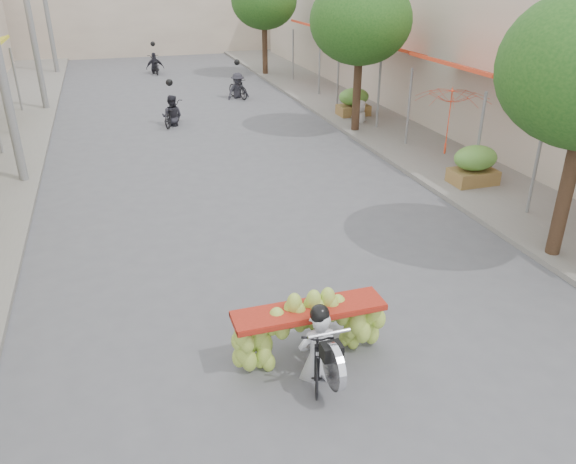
# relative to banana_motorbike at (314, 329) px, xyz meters

# --- Properties ---
(sidewalk_right) EXTENTS (4.00, 60.00, 0.12)m
(sidewalk_right) POSITION_rel_banana_motorbike_xyz_m (7.49, 12.80, -0.63)
(sidewalk_right) COLOR slate
(sidewalk_right) RESTS_ON ground
(shophouse_row_right) EXTENTS (9.77, 40.00, 6.00)m
(shophouse_row_right) POSITION_rel_banana_motorbike_xyz_m (12.48, 11.79, 2.31)
(shophouse_row_right) COLOR #C0B19F
(shophouse_row_right) RESTS_ON ground
(utility_pole_far) EXTENTS (0.60, 0.24, 8.00)m
(utility_pole_far) POSITION_rel_banana_motorbike_xyz_m (-4.91, 18.80, 3.33)
(utility_pole_far) COLOR slate
(utility_pole_far) RESTS_ON ground
(street_tree_mid) EXTENTS (3.40, 3.40, 5.25)m
(street_tree_mid) POSITION_rel_banana_motorbike_xyz_m (5.89, 11.80, 3.09)
(street_tree_mid) COLOR #3A2719
(street_tree_mid) RESTS_ON ground
(street_tree_far) EXTENTS (3.40, 3.40, 5.25)m
(street_tree_far) POSITION_rel_banana_motorbike_xyz_m (5.89, 23.80, 3.09)
(street_tree_far) COLOR #3A2719
(street_tree_far) RESTS_ON ground
(produce_crate_mid) EXTENTS (1.20, 0.88, 1.16)m
(produce_crate_mid) POSITION_rel_banana_motorbike_xyz_m (6.69, 5.80, 0.02)
(produce_crate_mid) COLOR olive
(produce_crate_mid) RESTS_ON ground
(produce_crate_far) EXTENTS (1.20, 0.88, 1.16)m
(produce_crate_far) POSITION_rel_banana_motorbike_xyz_m (6.69, 13.80, 0.02)
(produce_crate_far) COLOR olive
(produce_crate_far) RESTS_ON ground
(banana_motorbike) EXTENTS (2.28, 1.82, 2.06)m
(banana_motorbike) POSITION_rel_banana_motorbike_xyz_m (0.00, 0.00, 0.00)
(banana_motorbike) COLOR black
(banana_motorbike) RESTS_ON ground
(market_umbrella) EXTENTS (2.41, 2.41, 1.88)m
(market_umbrella) POSITION_rel_banana_motorbike_xyz_m (6.41, 6.77, 1.85)
(market_umbrella) COLOR red
(market_umbrella) RESTS_ON ground
(pedestrian) EXTENTS (0.95, 0.79, 1.66)m
(pedestrian) POSITION_rel_banana_motorbike_xyz_m (6.44, 12.69, 0.26)
(pedestrian) COLOR silver
(pedestrian) RESTS_ON ground
(bg_motorbike_a) EXTENTS (1.18, 1.65, 1.95)m
(bg_motorbike_a) POSITION_rel_banana_motorbike_xyz_m (-0.22, 14.84, 0.06)
(bg_motorbike_a) COLOR black
(bg_motorbike_a) RESTS_ON ground
(bg_motorbike_b) EXTENTS (1.18, 1.60, 1.95)m
(bg_motorbike_b) POSITION_rel_banana_motorbike_xyz_m (3.19, 18.66, 0.18)
(bg_motorbike_b) COLOR black
(bg_motorbike_b) RESTS_ON ground
(bg_motorbike_c) EXTENTS (0.99, 1.69, 1.95)m
(bg_motorbike_c) POSITION_rel_banana_motorbike_xyz_m (0.26, 26.23, 0.09)
(bg_motorbike_c) COLOR black
(bg_motorbike_c) RESTS_ON ground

